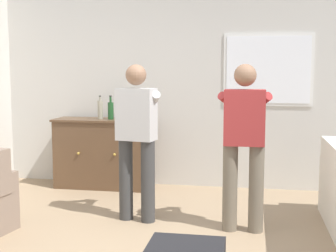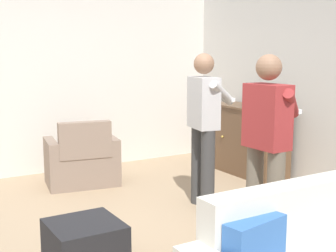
% 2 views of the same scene
% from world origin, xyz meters
% --- Properties ---
extents(ground, '(10.40, 10.40, 0.00)m').
position_xyz_m(ground, '(0.00, 0.00, 0.00)').
color(ground, '#9E8466').
extents(wall_back_with_window, '(5.20, 0.15, 2.80)m').
position_xyz_m(wall_back_with_window, '(0.04, 2.66, 1.41)').
color(wall_back_with_window, beige).
rests_on(wall_back_with_window, ground).
extents(wall_side_left, '(0.12, 5.20, 2.80)m').
position_xyz_m(wall_side_left, '(-2.66, 0.00, 1.40)').
color(wall_side_left, silver).
rests_on(wall_side_left, ground).
extents(armchair, '(0.78, 0.98, 0.85)m').
position_xyz_m(armchair, '(-1.76, 0.14, 0.29)').
color(armchair, '#7F6B5B').
rests_on(armchair, ground).
extents(sideboard_cabinet, '(1.30, 0.49, 0.95)m').
position_xyz_m(sideboard_cabinet, '(-1.11, 2.30, 0.48)').
color(sideboard_cabinet, brown).
rests_on(sideboard_cabinet, ground).
extents(bottle_wine_green, '(0.06, 0.06, 0.30)m').
position_xyz_m(bottle_wine_green, '(-0.79, 2.25, 1.07)').
color(bottle_wine_green, black).
rests_on(bottle_wine_green, sideboard_cabinet).
extents(bottle_liquor_amber, '(0.07, 0.07, 0.32)m').
position_xyz_m(bottle_liquor_amber, '(-1.12, 2.29, 1.09)').
color(bottle_liquor_amber, gray).
rests_on(bottle_liquor_amber, sideboard_cabinet).
extents(bottle_spirits_clear, '(0.08, 0.08, 0.32)m').
position_xyz_m(bottle_spirits_clear, '(-0.96, 2.28, 1.08)').
color(bottle_spirits_clear, '#1E4C23').
rests_on(bottle_spirits_clear, sideboard_cabinet).
extents(ottoman, '(0.55, 0.55, 0.38)m').
position_xyz_m(ottoman, '(0.48, -0.69, 0.19)').
color(ottoman, black).
rests_on(ottoman, ground).
extents(person_standing_left, '(0.55, 0.51, 1.68)m').
position_xyz_m(person_standing_left, '(-0.28, 0.98, 0.94)').
color(person_standing_left, '#383838').
rests_on(person_standing_left, ground).
extents(person_standing_right, '(0.56, 0.48, 1.68)m').
position_xyz_m(person_standing_right, '(0.85, 0.84, 0.94)').
color(person_standing_right, '#6B6051').
rests_on(person_standing_right, ground).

